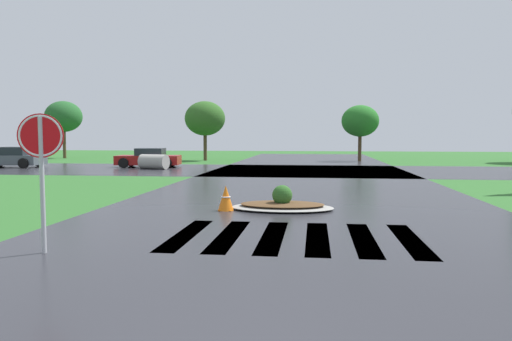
{
  "coord_description": "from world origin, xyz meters",
  "views": [
    {
      "loc": [
        0.38,
        -3.71,
        2.05
      ],
      "look_at": [
        -1.24,
        9.49,
        1.08
      ],
      "focal_mm": 33.65,
      "sensor_mm": 36.0,
      "label": 1
    }
  ],
  "objects_px": {
    "stop_sign": "(41,150)",
    "median_island": "(282,204)",
    "traffic_cone": "(226,198)",
    "car_white_sedan": "(149,158)",
    "drainage_pipe_stack": "(154,162)",
    "car_silver_hatch": "(12,158)"
  },
  "relations": [
    {
      "from": "stop_sign",
      "to": "drainage_pipe_stack",
      "type": "distance_m",
      "value": 21.25
    },
    {
      "from": "traffic_cone",
      "to": "car_silver_hatch",
      "type": "bearing_deg",
      "value": 136.72
    },
    {
      "from": "drainage_pipe_stack",
      "to": "car_silver_hatch",
      "type": "bearing_deg",
      "value": 176.75
    },
    {
      "from": "stop_sign",
      "to": "median_island",
      "type": "relative_size",
      "value": 0.85
    },
    {
      "from": "median_island",
      "to": "car_silver_hatch",
      "type": "distance_m",
      "value": 24.31
    },
    {
      "from": "car_silver_hatch",
      "to": "drainage_pipe_stack",
      "type": "height_order",
      "value": "car_silver_hatch"
    },
    {
      "from": "median_island",
      "to": "traffic_cone",
      "type": "distance_m",
      "value": 1.58
    },
    {
      "from": "median_island",
      "to": "drainage_pipe_stack",
      "type": "height_order",
      "value": "drainage_pipe_stack"
    },
    {
      "from": "car_white_sedan",
      "to": "median_island",
      "type": "bearing_deg",
      "value": 114.17
    },
    {
      "from": "car_white_sedan",
      "to": "traffic_cone",
      "type": "relative_size",
      "value": 6.11
    },
    {
      "from": "drainage_pipe_stack",
      "to": "stop_sign",
      "type": "bearing_deg",
      "value": -76.05
    },
    {
      "from": "stop_sign",
      "to": "car_white_sedan",
      "type": "distance_m",
      "value": 23.11
    },
    {
      "from": "median_island",
      "to": "car_silver_hatch",
      "type": "xyz_separation_m",
      "value": [
        -18.57,
        15.68,
        0.46
      ]
    },
    {
      "from": "car_white_sedan",
      "to": "car_silver_hatch",
      "type": "bearing_deg",
      "value": 1.39
    },
    {
      "from": "median_island",
      "to": "drainage_pipe_stack",
      "type": "relative_size",
      "value": 1.51
    },
    {
      "from": "stop_sign",
      "to": "car_white_sedan",
      "type": "relative_size",
      "value": 0.58
    },
    {
      "from": "median_island",
      "to": "drainage_pipe_stack",
      "type": "distance_m",
      "value": 17.56
    },
    {
      "from": "median_island",
      "to": "car_silver_hatch",
      "type": "bearing_deg",
      "value": 139.82
    },
    {
      "from": "traffic_cone",
      "to": "car_white_sedan",
      "type": "bearing_deg",
      "value": 115.74
    },
    {
      "from": "stop_sign",
      "to": "median_island",
      "type": "xyz_separation_m",
      "value": [
        3.79,
        5.45,
        -1.66
      ]
    },
    {
      "from": "car_silver_hatch",
      "to": "car_white_sedan",
      "type": "bearing_deg",
      "value": -176.65
    },
    {
      "from": "median_island",
      "to": "traffic_cone",
      "type": "bearing_deg",
      "value": -166.18
    }
  ]
}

